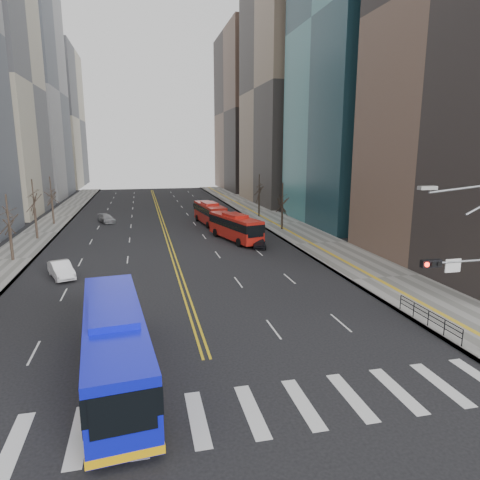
% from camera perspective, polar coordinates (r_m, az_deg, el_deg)
% --- Properties ---
extents(ground, '(220.00, 220.00, 0.00)m').
position_cam_1_polar(ground, '(19.76, -2.03, -22.24)').
color(ground, black).
extents(sidewalk_right, '(7.00, 130.00, 0.15)m').
position_cam_1_polar(sidewalk_right, '(65.36, 5.45, 2.23)').
color(sidewalk_right, slate).
rests_on(sidewalk_right, ground).
extents(sidewalk_left, '(5.00, 130.00, 0.15)m').
position_cam_1_polar(sidewalk_left, '(63.48, -25.09, 0.85)').
color(sidewalk_left, slate).
rests_on(sidewalk_left, ground).
extents(crosswalk, '(26.70, 4.00, 0.01)m').
position_cam_1_polar(crosswalk, '(19.76, -2.03, -22.22)').
color(crosswalk, silver).
rests_on(crosswalk, ground).
extents(centerline, '(0.55, 100.00, 0.01)m').
position_cam_1_polar(centerline, '(71.98, -10.50, 2.93)').
color(centerline, gold).
rests_on(centerline, ground).
extents(office_towers, '(83.00, 134.00, 58.00)m').
position_cam_1_polar(office_towers, '(85.58, -11.54, 20.39)').
color(office_towers, gray).
rests_on(office_towers, ground).
extents(signal_mast, '(5.37, 0.37, 9.39)m').
position_cam_1_polar(signal_mast, '(25.46, 28.98, -3.77)').
color(signal_mast, gray).
rests_on(signal_mast, ground).
extents(pedestrian_railing, '(0.06, 6.06, 1.02)m').
position_cam_1_polar(pedestrian_railing, '(29.89, 23.83, -9.21)').
color(pedestrian_railing, black).
rests_on(pedestrian_railing, sidewalk_right).
extents(street_trees, '(35.20, 47.20, 7.60)m').
position_cam_1_polar(street_trees, '(51.15, -17.65, 4.44)').
color(street_trees, '#2F221C').
rests_on(street_trees, ground).
extents(blue_bus, '(4.01, 13.18, 3.75)m').
position_cam_1_polar(blue_bus, '(22.09, -16.36, -12.97)').
color(blue_bus, '#0E15D8').
rests_on(blue_bus, ground).
extents(red_bus_near, '(4.93, 10.74, 3.34)m').
position_cam_1_polar(red_bus_near, '(52.86, -0.66, 1.93)').
color(red_bus_near, red).
rests_on(red_bus_near, ground).
extents(red_bus_far, '(3.49, 10.68, 3.34)m').
position_cam_1_polar(red_bus_far, '(64.57, -4.06, 3.74)').
color(red_bus_far, red).
rests_on(red_bus_far, ground).
extents(car_white, '(3.03, 4.68, 1.46)m').
position_cam_1_polar(car_white, '(40.89, -22.74, -3.67)').
color(car_white, white).
rests_on(car_white, ground).
extents(car_dark_mid, '(2.27, 3.84, 1.22)m').
position_cam_1_polar(car_dark_mid, '(49.29, 2.58, -0.31)').
color(car_dark_mid, black).
rests_on(car_dark_mid, ground).
extents(car_silver, '(3.16, 4.64, 1.25)m').
position_cam_1_polar(car_silver, '(69.15, -17.36, 2.73)').
color(car_silver, gray).
rests_on(car_silver, ground).
extents(car_dark_far, '(2.38, 4.46, 1.19)m').
position_cam_1_polar(car_dark_far, '(82.58, -5.53, 4.64)').
color(car_dark_far, black).
rests_on(car_dark_far, ground).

